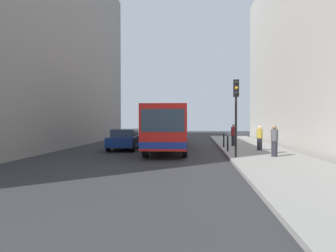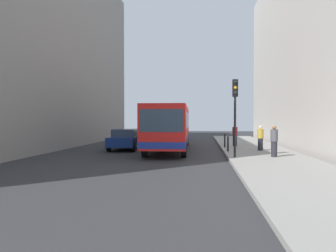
% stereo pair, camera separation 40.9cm
% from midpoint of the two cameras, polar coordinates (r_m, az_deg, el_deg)
% --- Properties ---
extents(ground_plane, '(80.00, 80.00, 0.00)m').
position_cam_midpoint_polar(ground_plane, '(18.00, 1.17, -5.65)').
color(ground_plane, '#2D2D30').
extents(sidewalk, '(4.40, 40.00, 0.15)m').
position_cam_midpoint_polar(sidewalk, '(18.30, 18.33, -5.36)').
color(sidewalk, gray).
rests_on(sidewalk, ground).
extents(building_left, '(7.00, 32.00, 16.75)m').
position_cam_midpoint_polar(building_left, '(26.20, -24.78, 14.85)').
color(building_left, gray).
rests_on(building_left, ground).
extents(bus, '(2.85, 11.09, 3.00)m').
position_cam_midpoint_polar(bus, '(21.31, 0.85, 0.07)').
color(bus, red).
rests_on(bus, ground).
extents(car_beside_bus, '(2.05, 4.49, 1.48)m').
position_cam_midpoint_polar(car_beside_bus, '(22.05, -7.42, -2.35)').
color(car_beside_bus, navy).
rests_on(car_beside_bus, ground).
extents(car_behind_bus, '(2.08, 4.50, 1.48)m').
position_cam_midpoint_polar(car_behind_bus, '(31.23, 2.13, -1.31)').
color(car_behind_bus, maroon).
rests_on(car_behind_bus, ground).
extents(traffic_light, '(0.28, 0.33, 4.10)m').
position_cam_midpoint_polar(traffic_light, '(16.43, 13.14, 4.17)').
color(traffic_light, black).
rests_on(traffic_light, sidewalk).
extents(bollard_near, '(0.11, 0.11, 0.95)m').
position_cam_midpoint_polar(bollard_near, '(19.57, 11.74, -3.28)').
color(bollard_near, black).
rests_on(bollard_near, sidewalk).
extents(bollard_mid, '(0.11, 0.11, 0.95)m').
position_cam_midpoint_polar(bollard_mid, '(22.30, 11.09, -2.73)').
color(bollard_mid, black).
rests_on(bollard_mid, sidewalk).
extents(pedestrian_near_signal, '(0.38, 0.38, 1.69)m').
position_cam_midpoint_polar(pedestrian_near_signal, '(17.37, 19.88, -2.67)').
color(pedestrian_near_signal, '#26262D').
rests_on(pedestrian_near_signal, sidewalk).
extents(pedestrian_mid_sidewalk, '(0.38, 0.38, 1.61)m').
position_cam_midpoint_polar(pedestrian_mid_sidewalk, '(20.64, 17.44, -2.17)').
color(pedestrian_mid_sidewalk, '#26262D').
rests_on(pedestrian_mid_sidewalk, sidewalk).
extents(pedestrian_far_sidewalk, '(0.38, 0.38, 1.66)m').
position_cam_midpoint_polar(pedestrian_far_sidewalk, '(23.57, 12.89, -1.67)').
color(pedestrian_far_sidewalk, '#26262D').
rests_on(pedestrian_far_sidewalk, sidewalk).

